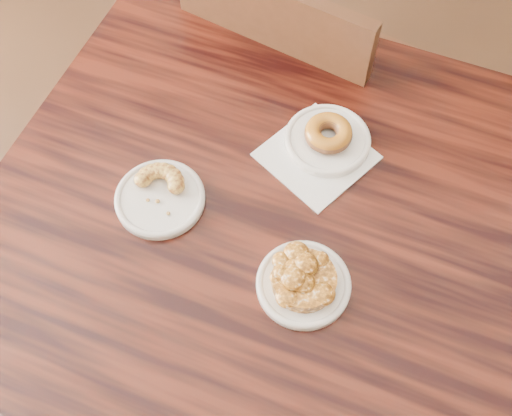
% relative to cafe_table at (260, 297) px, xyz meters
% --- Properties ---
extents(floor, '(5.00, 5.00, 0.00)m').
position_rel_cafe_table_xyz_m(floor, '(0.02, -0.02, -0.38)').
color(floor, black).
rests_on(floor, ground).
extents(cafe_table, '(1.14, 1.14, 0.75)m').
position_rel_cafe_table_xyz_m(cafe_table, '(0.00, 0.00, 0.00)').
color(cafe_table, black).
rests_on(cafe_table, floor).
extents(chair_far, '(0.60, 0.60, 0.90)m').
position_rel_cafe_table_xyz_m(chair_far, '(-0.01, 0.61, 0.08)').
color(chair_far, black).
rests_on(chair_far, floor).
extents(napkin, '(0.24, 0.24, 0.00)m').
position_rel_cafe_table_xyz_m(napkin, '(0.07, 0.15, 0.38)').
color(napkin, white).
rests_on(napkin, cafe_table).
extents(plate_donut, '(0.16, 0.16, 0.01)m').
position_rel_cafe_table_xyz_m(plate_donut, '(0.09, 0.19, 0.39)').
color(plate_donut, white).
rests_on(plate_donut, napkin).
extents(plate_cruller, '(0.16, 0.16, 0.01)m').
position_rel_cafe_table_xyz_m(plate_cruller, '(-0.19, -0.01, 0.38)').
color(plate_cruller, silver).
rests_on(plate_cruller, cafe_table).
extents(plate_fritter, '(0.16, 0.16, 0.01)m').
position_rel_cafe_table_xyz_m(plate_fritter, '(0.10, -0.11, 0.38)').
color(plate_fritter, silver).
rests_on(plate_fritter, cafe_table).
extents(glazed_donut, '(0.09, 0.09, 0.03)m').
position_rel_cafe_table_xyz_m(glazed_donut, '(0.09, 0.19, 0.41)').
color(glazed_donut, '#915615').
rests_on(glazed_donut, plate_donut).
extents(apple_fritter, '(0.15, 0.15, 0.04)m').
position_rel_cafe_table_xyz_m(apple_fritter, '(0.10, -0.11, 0.40)').
color(apple_fritter, '#432207').
rests_on(apple_fritter, plate_fritter).
extents(cruller_fragment, '(0.11, 0.11, 0.03)m').
position_rel_cafe_table_xyz_m(cruller_fragment, '(-0.19, -0.01, 0.40)').
color(cruller_fragment, '#613213').
rests_on(cruller_fragment, plate_cruller).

